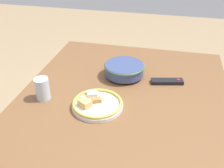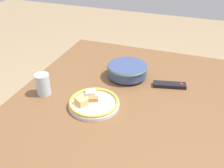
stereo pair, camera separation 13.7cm
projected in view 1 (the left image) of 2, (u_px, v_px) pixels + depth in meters
The scene contains 5 objects.
dining_table at pixel (121, 115), 1.33m from camera, with size 1.37×1.07×0.75m.
noodle_bowl at pixel (124, 69), 1.50m from camera, with size 0.23×0.23×0.08m.
food_plate at pixel (97, 104), 1.26m from camera, with size 0.25×0.25×0.05m.
tv_remote at pixel (167, 81), 1.45m from camera, with size 0.09×0.18×0.02m.
drinking_glass at pixel (42, 89), 1.30m from camera, with size 0.07×0.07×0.11m.
Camera 1 is at (1.04, 0.19, 1.51)m, focal length 42.00 mm.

